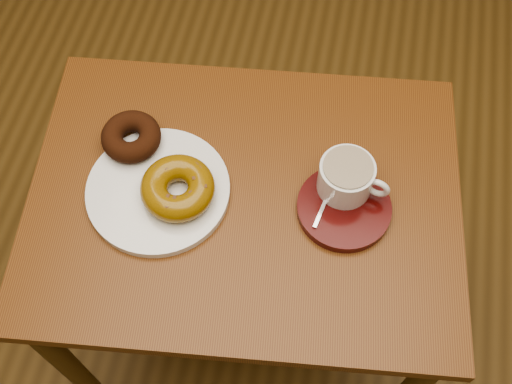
% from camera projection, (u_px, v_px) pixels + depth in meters
% --- Properties ---
extents(ground, '(6.00, 6.00, 0.00)m').
position_uv_depth(ground, '(303.00, 350.00, 1.62)').
color(ground, brown).
rests_on(ground, ground).
extents(cafe_table, '(0.78, 0.62, 0.68)m').
position_uv_depth(cafe_table, '(245.00, 224.00, 1.16)').
color(cafe_table, brown).
rests_on(cafe_table, ground).
extents(donut_plate, '(0.30, 0.30, 0.01)m').
position_uv_depth(donut_plate, '(158.00, 190.00, 1.07)').
color(donut_plate, silver).
rests_on(donut_plate, cafe_table).
extents(donut_cinnamon, '(0.12, 0.12, 0.04)m').
position_uv_depth(donut_cinnamon, '(131.00, 137.00, 1.09)').
color(donut_cinnamon, black).
rests_on(donut_cinnamon, donut_plate).
extents(donut_caramel, '(0.14, 0.14, 0.04)m').
position_uv_depth(donut_caramel, '(178.00, 188.00, 1.03)').
color(donut_caramel, '#805A0D').
rests_on(donut_caramel, donut_plate).
extents(saucer, '(0.16, 0.16, 0.02)m').
position_uv_depth(saucer, '(344.00, 208.00, 1.05)').
color(saucer, '#3C0908').
rests_on(saucer, cafe_table).
extents(coffee_cup, '(0.12, 0.09, 0.06)m').
position_uv_depth(coffee_cup, '(347.00, 177.00, 1.03)').
color(coffee_cup, silver).
rests_on(coffee_cup, saucer).
extents(teaspoon, '(0.03, 0.10, 0.01)m').
position_uv_depth(teaspoon, '(330.00, 189.00, 1.05)').
color(teaspoon, silver).
rests_on(teaspoon, saucer).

